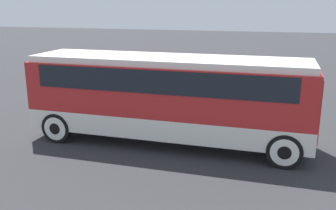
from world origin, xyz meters
TOP-DOWN VIEW (x-y plane):
  - ground_plane at (0.00, 0.00)m, footprint 120.00×120.00m
  - tour_bus at (0.10, 0.00)m, footprint 9.92×2.59m
  - parked_car_near at (-1.42, 8.11)m, footprint 4.11×1.86m
  - parked_car_mid at (-3.74, 4.86)m, footprint 4.07×1.81m

SIDE VIEW (x-z plane):
  - ground_plane at x=0.00m, z-range 0.00..0.00m
  - parked_car_near at x=-1.42m, z-range 0.01..1.33m
  - parked_car_mid at x=-3.74m, z-range 0.00..1.34m
  - tour_bus at x=0.10m, z-range 0.32..3.47m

